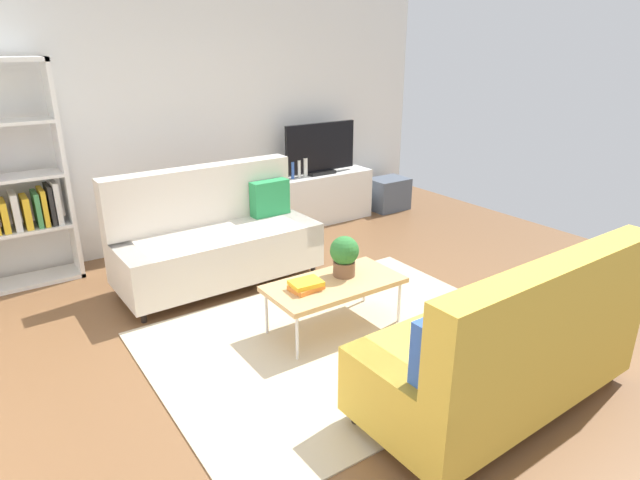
% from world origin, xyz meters
% --- Properties ---
extents(ground_plane, '(7.68, 7.68, 0.00)m').
position_xyz_m(ground_plane, '(0.00, 0.00, 0.00)').
color(ground_plane, brown).
extents(wall_far, '(6.40, 0.12, 2.90)m').
position_xyz_m(wall_far, '(0.00, 2.80, 1.45)').
color(wall_far, white).
rests_on(wall_far, ground_plane).
extents(area_rug, '(2.90, 2.20, 0.01)m').
position_xyz_m(area_rug, '(0.02, -0.13, 0.01)').
color(area_rug, beige).
rests_on(area_rug, ground_plane).
extents(couch_beige, '(1.92, 0.88, 1.10)m').
position_xyz_m(couch_beige, '(-0.32, 1.49, 0.44)').
color(couch_beige, beige).
rests_on(couch_beige, ground_plane).
extents(couch_green, '(1.92, 0.88, 1.10)m').
position_xyz_m(couch_green, '(0.36, -1.35, 0.45)').
color(couch_green, gold).
rests_on(couch_green, ground_plane).
extents(coffee_table, '(1.10, 0.56, 0.42)m').
position_xyz_m(coffee_table, '(0.07, 0.07, 0.39)').
color(coffee_table, tan).
rests_on(coffee_table, ground_plane).
extents(tv_console, '(1.40, 0.44, 0.64)m').
position_xyz_m(tv_console, '(1.56, 2.46, 0.32)').
color(tv_console, silver).
rests_on(tv_console, ground_plane).
extents(tv, '(1.00, 0.20, 0.64)m').
position_xyz_m(tv, '(1.56, 2.44, 0.95)').
color(tv, black).
rests_on(tv, tv_console).
extents(bookshelf, '(1.10, 0.36, 2.10)m').
position_xyz_m(bookshelf, '(-1.95, 2.48, 0.96)').
color(bookshelf, white).
rests_on(bookshelf, ground_plane).
extents(storage_trunk, '(0.52, 0.40, 0.44)m').
position_xyz_m(storage_trunk, '(2.66, 2.36, 0.22)').
color(storage_trunk, '#4C5666').
rests_on(storage_trunk, ground_plane).
extents(potted_plant, '(0.24, 0.24, 0.34)m').
position_xyz_m(potted_plant, '(0.22, 0.13, 0.60)').
color(potted_plant, brown).
rests_on(potted_plant, coffee_table).
extents(table_book_0, '(0.26, 0.20, 0.04)m').
position_xyz_m(table_book_0, '(-0.19, 0.08, 0.44)').
color(table_book_0, orange).
rests_on(table_book_0, coffee_table).
extents(table_book_1, '(0.25, 0.20, 0.03)m').
position_xyz_m(table_book_1, '(-0.19, 0.08, 0.48)').
color(table_book_1, gold).
rests_on(table_book_1, table_book_0).
extents(vase_0, '(0.09, 0.09, 0.18)m').
position_xyz_m(vase_0, '(0.98, 2.51, 0.73)').
color(vase_0, silver).
rests_on(vase_0, tv_console).
extents(bottle_0, '(0.04, 0.04, 0.21)m').
position_xyz_m(bottle_0, '(1.14, 2.42, 0.74)').
color(bottle_0, '#3359B2').
rests_on(bottle_0, tv_console).
extents(bottle_1, '(0.04, 0.04, 0.22)m').
position_xyz_m(bottle_1, '(1.23, 2.42, 0.75)').
color(bottle_1, silver).
rests_on(bottle_1, tv_console).
extents(bottle_2, '(0.06, 0.06, 0.23)m').
position_xyz_m(bottle_2, '(1.32, 2.42, 0.76)').
color(bottle_2, silver).
rests_on(bottle_2, tv_console).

